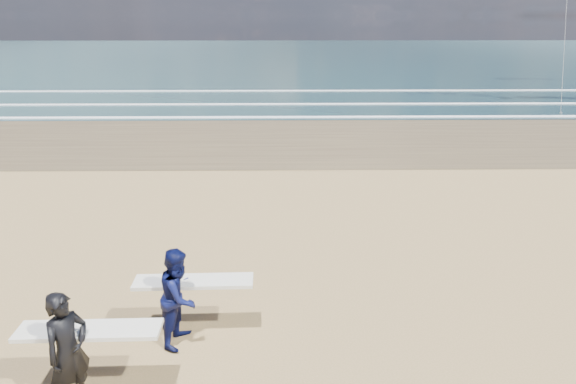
{
  "coord_description": "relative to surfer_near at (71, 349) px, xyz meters",
  "views": [
    {
      "loc": [
        2.38,
        -7.11,
        5.69
      ],
      "look_at": [
        2.57,
        6.0,
        1.18
      ],
      "focal_mm": 32.0,
      "sensor_mm": 36.0,
      "label": 1
    }
  ],
  "objects": [
    {
      "name": "foam_breakers",
      "position": [
        20.77,
        28.69,
        -0.93
      ],
      "size": [
        220.0,
        11.7,
        0.05
      ],
      "color": "white",
      "rests_on": "ground"
    },
    {
      "name": "ocean",
      "position": [
        20.77,
        72.59,
        -0.97
      ],
      "size": [
        220.0,
        100.0,
        0.02
      ],
      "primitive_type": "cube",
      "color": "#183135",
      "rests_on": "ground"
    },
    {
      "name": "kite_1",
      "position": [
        21.02,
        27.12,
        5.0
      ],
      "size": [
        6.17,
        4.78,
        10.57
      ],
      "color": "slate",
      "rests_on": "ground"
    },
    {
      "name": "surfer_far",
      "position": [
        1.34,
        1.63,
        -0.05
      ],
      "size": [
        2.21,
        1.16,
        1.85
      ],
      "color": "#0B103E",
      "rests_on": "ground"
    },
    {
      "name": "surfer_near",
      "position": [
        0.0,
        0.0,
        0.0
      ],
      "size": [
        2.21,
        1.05,
        1.94
      ],
      "color": "black",
      "rests_on": "ground"
    }
  ]
}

